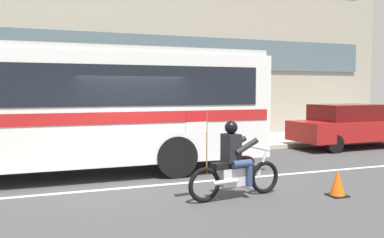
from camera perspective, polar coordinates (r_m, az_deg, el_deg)
ground_plane at (r=9.48m, az=-8.66°, el=-9.02°), size 60.00×60.00×0.00m
sidewalk_curb at (r=14.42m, az=-12.54°, el=-4.19°), size 28.00×3.80×0.15m
lane_center_stripe at (r=8.91m, az=-7.91°, el=-9.86°), size 26.60×0.14×0.01m
office_building_facade at (r=16.86m, az=-13.85°, el=15.30°), size 28.00×0.89×10.84m
transit_bus at (r=10.27m, az=-21.65°, el=2.36°), size 11.59×2.64×3.22m
motorcycle_with_rider at (r=7.86m, az=6.34°, el=-6.80°), size 2.18×0.68×1.78m
parked_sedan_curbside at (r=15.72m, az=22.26°, el=-0.86°), size 4.76×2.01×1.64m
fire_hydrant at (r=15.03m, az=10.26°, el=-2.11°), size 0.22×0.30×0.75m
traffic_cone at (r=8.57m, az=20.66°, el=-8.91°), size 0.36×0.36×0.55m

